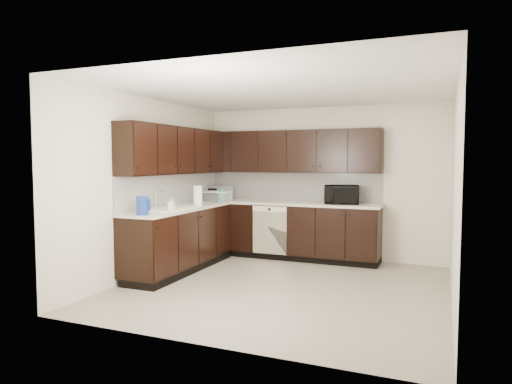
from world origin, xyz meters
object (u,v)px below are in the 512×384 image
(microwave, at_px, (341,195))
(blue_pitcher, at_px, (143,205))
(sink, at_px, (169,213))
(toaster_oven, at_px, (220,192))
(storage_bin, at_px, (218,197))

(microwave, distance_m, blue_pitcher, 3.12)
(sink, relative_size, blue_pitcher, 3.48)
(toaster_oven, distance_m, storage_bin, 0.39)
(microwave, bearing_deg, blue_pitcher, -142.52)
(toaster_oven, relative_size, blue_pitcher, 1.64)
(storage_bin, distance_m, blue_pitcher, 2.05)
(toaster_oven, height_order, storage_bin, toaster_oven)
(sink, height_order, toaster_oven, sink)
(sink, height_order, storage_bin, sink)
(toaster_oven, bearing_deg, storage_bin, -52.55)
(storage_bin, bearing_deg, blue_pitcher, -90.18)
(toaster_oven, xyz_separation_m, blue_pitcher, (0.13, -2.41, -0.00))
(storage_bin, relative_size, blue_pitcher, 1.71)
(storage_bin, xyz_separation_m, blue_pitcher, (-0.01, -2.05, 0.04))
(toaster_oven, xyz_separation_m, storage_bin, (0.14, -0.36, -0.04))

